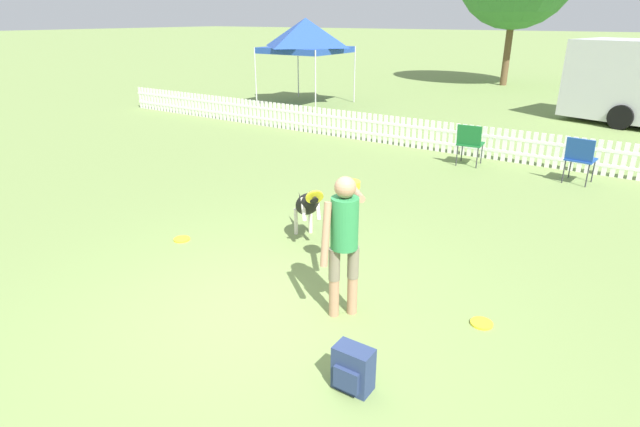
{
  "coord_description": "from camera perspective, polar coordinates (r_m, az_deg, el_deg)",
  "views": [
    {
      "loc": [
        3.0,
        -3.54,
        2.96
      ],
      "look_at": [
        -0.12,
        1.15,
        0.73
      ],
      "focal_mm": 28.0,
      "sensor_mm": 36.0,
      "label": 1
    }
  ],
  "objects": [
    {
      "name": "handler_person",
      "position": [
        5.04,
        2.8,
        -1.93
      ],
      "size": [
        0.62,
        1.02,
        1.53
      ],
      "rotation": [
        0.0,
        0.0,
        0.81
      ],
      "color": "tan",
      "rests_on": "ground_plane"
    },
    {
      "name": "folding_chair_center",
      "position": [
        11.01,
        16.76,
        7.94
      ],
      "size": [
        0.53,
        0.55,
        0.89
      ],
      "rotation": [
        0.0,
        0.0,
        3.22
      ],
      "color": "#333338",
      "rests_on": "ground_plane"
    },
    {
      "name": "picket_fence",
      "position": [
        11.77,
        18.19,
        7.74
      ],
      "size": [
        23.81,
        0.04,
        0.71
      ],
      "color": "white",
      "rests_on": "ground_plane"
    },
    {
      "name": "frisbee_near_handler",
      "position": [
        5.53,
        17.98,
        -11.84
      ],
      "size": [
        0.23,
        0.23,
        0.02
      ],
      "color": "yellow",
      "rests_on": "ground_plane"
    },
    {
      "name": "folding_chair_blue_left",
      "position": [
        10.54,
        27.6,
        5.83
      ],
      "size": [
        0.55,
        0.56,
        0.89
      ],
      "rotation": [
        0.0,
        0.0,
        3.02
      ],
      "color": "#333338",
      "rests_on": "ground_plane"
    },
    {
      "name": "canopy_tent_main",
      "position": [
        18.35,
        -1.66,
        19.67
      ],
      "size": [
        2.58,
        2.58,
        2.92
      ],
      "color": "silver",
      "rests_on": "ground_plane"
    },
    {
      "name": "ground_plane",
      "position": [
        5.51,
        -5.72,
        -11.09
      ],
      "size": [
        240.0,
        240.0,
        0.0
      ],
      "primitive_type": "plane",
      "color": "olive"
    },
    {
      "name": "frisbee_near_dog",
      "position": [
        7.37,
        -15.52,
        -2.84
      ],
      "size": [
        0.23,
        0.23,
        0.02
      ],
      "color": "yellow",
      "rests_on": "ground_plane"
    },
    {
      "name": "backpack_on_grass",
      "position": [
        4.41,
        3.77,
        -17.32
      ],
      "size": [
        0.33,
        0.24,
        0.4
      ],
      "color": "navy",
      "rests_on": "ground_plane"
    },
    {
      "name": "leaping_dog",
      "position": [
        6.81,
        -1.43,
        1.02
      ],
      "size": [
        0.96,
        0.92,
        0.94
      ],
      "rotation": [
        0.0,
        0.0,
        -2.33
      ],
      "color": "black",
      "rests_on": "ground_plane"
    }
  ]
}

